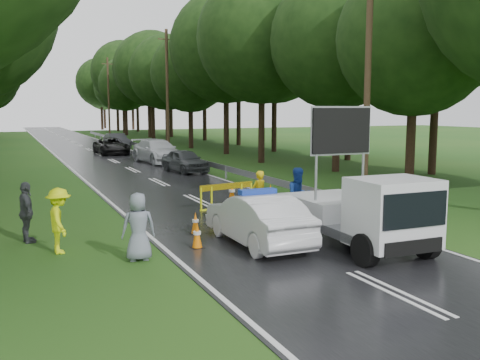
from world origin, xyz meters
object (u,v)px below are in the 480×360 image
barrier (227,190)px  civilian (299,196)px  queue_car_second (158,151)px  queue_car_first (185,161)px  work_truck (365,212)px  officer (259,194)px  queue_car_third (111,146)px  queue_car_fourth (117,141)px  police_sedan (257,220)px

barrier → civilian: 3.67m
queue_car_second → queue_car_first: bearing=-97.0°
work_truck → officer: 4.99m
queue_car_third → queue_car_fourth: queue_car_fourth is taller
barrier → queue_car_first: (2.17, 11.70, -0.05)m
barrier → queue_car_first: queue_car_first is taller
barrier → queue_car_third: (0.53, 25.97, -0.05)m
civilian → police_sedan: bearing=-140.8°
work_truck → queue_car_second: bearing=88.5°
civilian → queue_car_fourth: bearing=90.1°
queue_car_fourth → barrier: bearing=-99.6°
civilian → queue_car_second: civilian is taller
work_truck → queue_car_first: work_truck is taller
queue_car_second → queue_car_fourth: queue_car_second is taller
officer → civilian: 1.66m
police_sedan → work_truck: bearing=144.7°
queue_car_first → queue_car_fourth: (0.00, 20.41, 0.03)m
queue_car_second → queue_car_fourth: bearing=83.0°
civilian → queue_car_third: (-0.55, 29.47, -0.26)m
civilian → queue_car_fourth: 35.62m
civilian → queue_car_third: 29.48m
police_sedan → queue_car_second: size_ratio=0.77×
work_truck → officer: work_truck is taller
work_truck → queue_car_second: 24.66m
barrier → queue_car_first: size_ratio=0.58×
civilian → queue_car_fourth: (1.10, 35.60, -0.22)m
police_sedan → queue_car_third: size_ratio=0.88×
queue_car_first → police_sedan: bearing=-109.2°
barrier → officer: size_ratio=1.40×
work_truck → queue_car_third: work_truck is taller
queue_car_second → officer: bearing=-102.3°
civilian → barrier: bearing=108.9°
officer → queue_car_fourth: bearing=-108.9°
civilian → queue_car_first: 15.24m
work_truck → barrier: work_truck is taller
work_truck → queue_car_fourth: work_truck is taller
queue_car_first → queue_car_third: queue_car_first is taller
civilian → queue_car_third: civilian is taller
civilian → queue_car_first: (1.10, 15.20, -0.25)m
queue_car_third → officer: bearing=-92.5°
civilian → queue_car_fourth: size_ratio=0.43×
officer → queue_car_first: size_ratio=0.41×
queue_car_first → queue_car_fourth: size_ratio=0.92×
police_sedan → queue_car_first: 17.34m
police_sedan → queue_car_first: police_sedan is taller
police_sedan → queue_car_second: 23.25m
queue_car_fourth → work_truck: bearing=-97.3°
police_sedan → queue_car_second: (3.46, 22.99, 0.09)m
queue_car_third → queue_car_first: bearing=-85.6°
queue_car_first → queue_car_second: queue_car_second is taller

